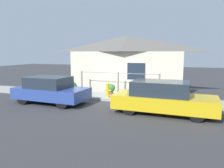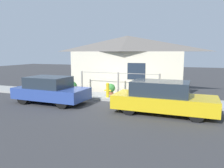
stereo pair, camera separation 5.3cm
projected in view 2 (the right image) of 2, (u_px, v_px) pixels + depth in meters
The scene contains 10 objects.
ground_plane at pixel (109, 101), 11.56m from camera, with size 60.00×60.00×0.00m, color #38383A.
sidewalk at pixel (114, 97), 12.33m from camera, with size 24.00×1.67×0.14m.
house at pixel (127, 47), 14.15m from camera, with size 7.62×2.23×3.66m.
fence at pixel (118, 82), 12.86m from camera, with size 4.90×0.10×1.29m.
car_left at pixel (50, 90), 11.13m from camera, with size 3.81×1.85×1.36m.
car_right at pixel (163, 98), 9.21m from camera, with size 4.27×1.78×1.39m.
fire_hydrant at pixel (108, 90), 11.93m from camera, with size 0.40×0.18×0.81m.
potted_plant_near_hydrant at pixel (111, 89), 12.69m from camera, with size 0.51×0.51×0.64m.
potted_plant_by_fence at pixel (72, 87), 13.31m from camera, with size 0.59×0.59×0.69m.
potted_plant_corner at pixel (169, 92), 11.68m from camera, with size 0.55×0.55×0.64m.
Camera 2 is at (4.05, -10.56, 2.58)m, focal length 35.00 mm.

